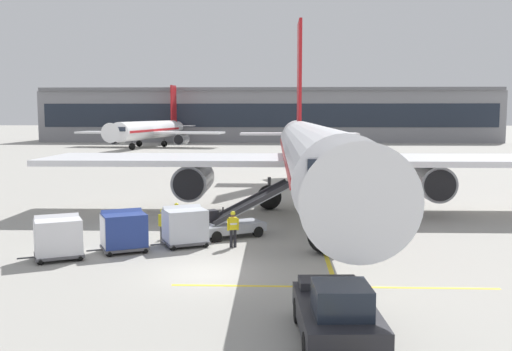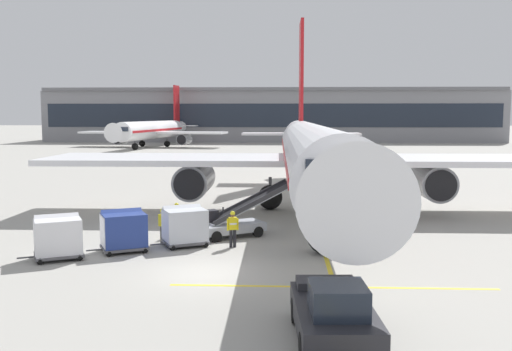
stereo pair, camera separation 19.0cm
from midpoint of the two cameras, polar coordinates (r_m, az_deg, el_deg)
name	(u,v)px [view 2 (the right image)]	position (r m, az deg, el deg)	size (l,w,h in m)	color
ground_plane	(206,273)	(23.03, -4.80, -9.73)	(600.00, 600.00, 0.00)	#9E9B93
parked_airplane	(311,153)	(36.65, 5.71, 2.24)	(33.97, 43.42, 14.89)	white
belt_loader	(235,220)	(29.55, -1.90, -4.50)	(5.24, 3.92, 2.78)	#A3A8B2
baggage_cart_lead	(185,225)	(27.60, -6.95, -4.95)	(2.79, 2.31, 1.91)	#515156
baggage_cart_second	(124,230)	(26.95, -12.91, -5.33)	(2.79, 2.31, 1.91)	#515156
baggage_cart_third	(58,236)	(26.37, -19.01, -5.77)	(2.79, 2.31, 1.91)	#515156
pushback_tug	(334,313)	(16.37, 8.14, -13.42)	(2.35, 4.51, 1.83)	#232328
ground_crew_by_loader	(233,227)	(27.09, -2.14, -5.13)	(0.55, 0.34, 1.74)	black
ground_crew_by_carts	(177,217)	(29.82, -7.74, -4.13)	(0.34, 0.55, 1.74)	#333847
ground_crew_marshaller	(163,223)	(28.23, -9.13, -4.74)	(0.46, 0.43, 1.74)	#514C42
safety_cone_engine_keepout	(206,216)	(33.54, -4.90, -4.01)	(0.71, 0.71, 0.80)	black
apron_guidance_line_lead_in	(313,214)	(36.31, 5.85, -3.86)	(0.20, 110.00, 0.01)	yellow
apron_guidance_line_stop_bar	(333,287)	(21.42, 7.95, -10.98)	(12.00, 0.20, 0.01)	yellow
terminal_building	(272,115)	(137.08, 1.68, 6.04)	(103.61, 21.96, 12.20)	gray
distant_airplane	(153,130)	(111.59, -10.21, 4.47)	(28.84, 37.31, 12.51)	white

